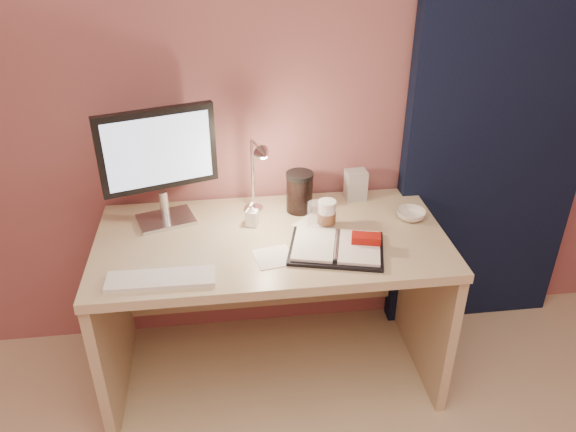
{
  "coord_description": "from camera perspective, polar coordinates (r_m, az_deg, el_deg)",
  "views": [
    {
      "loc": [
        -0.17,
        -0.52,
        1.92
      ],
      "look_at": [
        0.06,
        1.33,
        0.85
      ],
      "focal_mm": 35.0,
      "sensor_mm": 36.0,
      "label": 1
    }
  ],
  "objects": [
    {
      "name": "coffee_cup",
      "position": [
        2.28,
        3.95,
        0.07
      ],
      "size": [
        0.08,
        0.08,
        0.12
      ],
      "color": "white",
      "rests_on": "desk"
    },
    {
      "name": "planner",
      "position": [
        2.17,
        5.19,
        -3.12
      ],
      "size": [
        0.41,
        0.35,
        0.06
      ],
      "rotation": [
        0.0,
        0.0,
        -0.25
      ],
      "color": "black",
      "rests_on": "desk"
    },
    {
      "name": "bowl",
      "position": [
        2.42,
        12.39,
        0.13
      ],
      "size": [
        0.16,
        0.16,
        0.04
      ],
      "primitive_type": "imported",
      "rotation": [
        0.0,
        0.0,
        0.38
      ],
      "color": "silver",
      "rests_on": "desk"
    },
    {
      "name": "paper_c",
      "position": [
        2.33,
        2.59,
        -0.79
      ],
      "size": [
        0.18,
        0.18,
        0.0
      ],
      "primitive_type": "cube",
      "rotation": [
        0.0,
        0.0,
        0.77
      ],
      "color": "white",
      "rests_on": "desk"
    },
    {
      "name": "lotion_bottle",
      "position": [
        2.3,
        -3.69,
        0.17
      ],
      "size": [
        0.06,
        0.06,
        0.1
      ],
      "primitive_type": "imported",
      "rotation": [
        0.0,
        0.0,
        -0.35
      ],
      "color": "white",
      "rests_on": "desk"
    },
    {
      "name": "room",
      "position": [
        2.6,
        19.2,
        10.68
      ],
      "size": [
        3.5,
        3.5,
        3.5
      ],
      "color": "#C6B28E",
      "rests_on": "ground"
    },
    {
      "name": "clear_cup",
      "position": [
        2.27,
        2.85,
        -0.05
      ],
      "size": [
        0.07,
        0.07,
        0.12
      ],
      "primitive_type": "cylinder",
      "color": "white",
      "rests_on": "desk"
    },
    {
      "name": "dark_jar",
      "position": [
        2.39,
        1.17,
        2.25
      ],
      "size": [
        0.11,
        0.11,
        0.16
      ],
      "primitive_type": "cylinder",
      "color": "black",
      "rests_on": "desk"
    },
    {
      "name": "paper_a",
      "position": [
        2.12,
        -1.44,
        -4.19
      ],
      "size": [
        0.17,
        0.17,
        0.0
      ],
      "primitive_type": "cube",
      "rotation": [
        0.0,
        0.0,
        0.19
      ],
      "color": "white",
      "rests_on": "desk"
    },
    {
      "name": "keyboard",
      "position": [
        2.05,
        -12.8,
        -6.26
      ],
      "size": [
        0.38,
        0.12,
        0.02
      ],
      "primitive_type": "cube",
      "rotation": [
        0.0,
        0.0,
        -0.02
      ],
      "color": "white",
      "rests_on": "desk"
    },
    {
      "name": "monitor",
      "position": [
        2.27,
        -13.07,
        5.87
      ],
      "size": [
        0.45,
        0.22,
        0.49
      ],
      "rotation": [
        0.0,
        0.0,
        0.3
      ],
      "color": "silver",
      "rests_on": "desk"
    },
    {
      "name": "paper_b",
      "position": [
        2.22,
        4.5,
        -2.54
      ],
      "size": [
        0.2,
        0.2,
        0.0
      ],
      "primitive_type": "cube",
      "rotation": [
        0.0,
        0.0,
        -0.29
      ],
      "color": "white",
      "rests_on": "desk"
    },
    {
      "name": "desk",
      "position": [
        2.43,
        -1.78,
        -5.72
      ],
      "size": [
        1.4,
        0.7,
        0.73
      ],
      "color": "tan",
      "rests_on": "ground"
    },
    {
      "name": "product_box",
      "position": [
        2.52,
        6.89,
        3.16
      ],
      "size": [
        0.1,
        0.08,
        0.14
      ],
      "primitive_type": "cube",
      "rotation": [
        0.0,
        0.0,
        0.06
      ],
      "color": "beige",
      "rests_on": "desk"
    },
    {
      "name": "desk_lamp",
      "position": [
        2.26,
        -4.09,
        4.35
      ],
      "size": [
        0.12,
        0.22,
        0.35
      ],
      "rotation": [
        0.0,
        0.0,
        0.26
      ],
      "color": "silver",
      "rests_on": "desk"
    }
  ]
}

